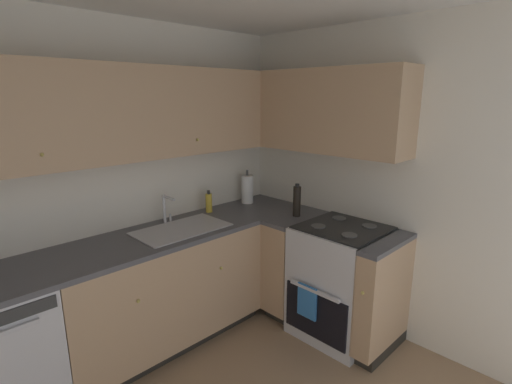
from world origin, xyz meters
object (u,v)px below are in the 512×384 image
object	(u,v)px
oven_range	(341,280)
soap_bottle	(209,203)
paper_towel_roll	(247,189)
oil_bottle	(297,201)

from	to	relation	value
oven_range	soap_bottle	xyz separation A→B (m)	(-0.47, 1.06, 0.52)
oven_range	paper_towel_roll	distance (m)	1.19
paper_towel_roll	oven_range	bearing A→B (deg)	-88.43
oven_range	paper_towel_roll	xyz separation A→B (m)	(-0.03, 1.04, 0.57)
soap_bottle	oil_bottle	xyz separation A→B (m)	(0.45, -0.61, 0.05)
soap_bottle	oil_bottle	bearing A→B (deg)	-53.47
paper_towel_roll	oil_bottle	world-z (taller)	paper_towel_roll
soap_bottle	oil_bottle	distance (m)	0.76
paper_towel_roll	oil_bottle	bearing A→B (deg)	-89.03
oven_range	paper_towel_roll	bearing A→B (deg)	91.57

